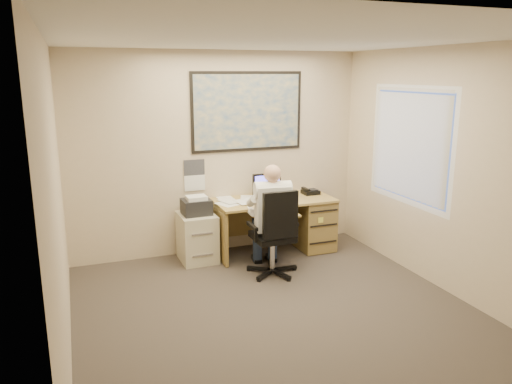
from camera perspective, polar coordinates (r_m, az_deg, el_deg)
name	(u,v)px	position (r m, az deg, el deg)	size (l,w,h in m)	color
room_shell	(287,189)	(4.66, 3.54, 0.31)	(4.00, 4.50, 2.70)	#3A332D
desk	(296,218)	(6.96, 4.55, -3.02)	(1.60, 0.97, 1.07)	tan
world_map	(247,112)	(6.78, -0.98, 9.17)	(1.56, 0.03, 1.06)	#1E4C93
wall_calendar	(195,175)	(6.69, -7.04, 1.91)	(0.28, 0.01, 0.42)	white
window_blinds	(409,146)	(6.31, 17.13, 5.05)	(0.06, 1.40, 1.30)	beige
filing_cabinet	(197,233)	(6.57, -6.75, -4.67)	(0.46, 0.55, 0.88)	beige
office_chair	(274,250)	(6.08, 2.08, -6.68)	(0.65, 0.65, 1.09)	black
person	(272,220)	(6.03, 1.81, -3.21)	(0.56, 0.80, 1.35)	white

